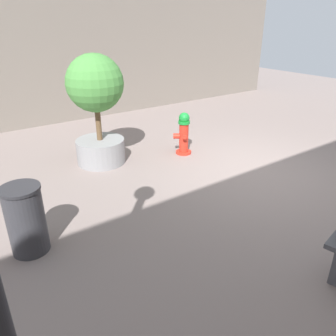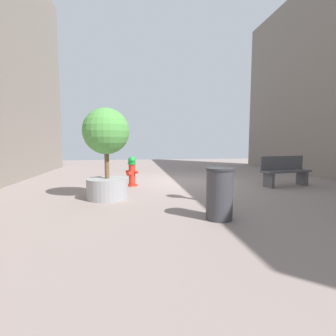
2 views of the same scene
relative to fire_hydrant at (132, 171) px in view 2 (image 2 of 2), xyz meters
name	(u,v)px [view 2 (image 2 of 2)]	position (x,y,z in m)	size (l,w,h in m)	color
ground_plane	(180,182)	(-1.68, -0.61, -0.47)	(23.40, 23.40, 0.00)	gray
fire_hydrant	(132,171)	(0.00, 0.00, 0.00)	(0.41, 0.40, 0.94)	red
bench_near	(285,170)	(-4.82, 0.67, 0.02)	(1.74, 0.77, 0.95)	#4C4C51
planter_tree	(106,147)	(0.60, 1.73, 0.81)	(1.12, 1.12, 2.21)	gray
trash_bin	(219,194)	(-1.57, 3.72, 0.00)	(0.50, 0.50, 0.94)	#38383D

